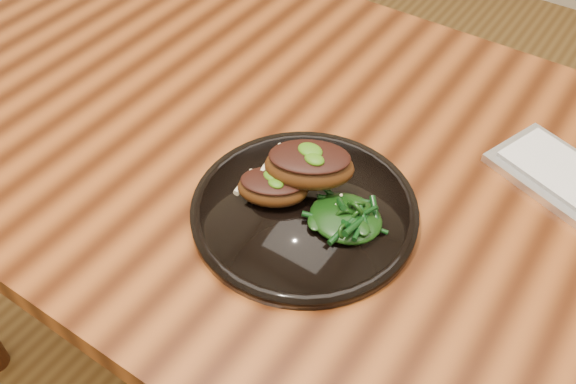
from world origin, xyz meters
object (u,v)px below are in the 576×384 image
object	(u,v)px
lamb_chop_front	(272,187)
greens_heap	(346,215)
desk	(370,217)
plate	(304,210)

from	to	relation	value
lamb_chop_front	greens_heap	size ratio (longest dim) A/B	1.15
desk	plate	bearing A→B (deg)	-110.11
plate	desk	bearing A→B (deg)	69.89
greens_heap	desk	bearing A→B (deg)	98.07
desk	greens_heap	distance (m)	0.16
desk	lamb_chop_front	xyz separation A→B (m)	(-0.08, -0.12, 0.12)
desk	greens_heap	bearing A→B (deg)	-81.93
lamb_chop_front	desk	bearing A→B (deg)	56.02
desk	plate	xyz separation A→B (m)	(-0.04, -0.11, 0.09)
plate	lamb_chop_front	world-z (taller)	lamb_chop_front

